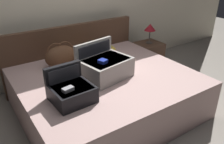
{
  "coord_description": "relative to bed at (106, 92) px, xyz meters",
  "views": [
    {
      "loc": [
        -1.4,
        -1.84,
        1.83
      ],
      "look_at": [
        0.0,
        0.26,
        0.6
      ],
      "focal_mm": 37.92,
      "sensor_mm": 36.0,
      "label": 1
    }
  ],
  "objects": [
    {
      "name": "hard_case_medium",
      "position": [
        -0.6,
        -0.28,
        0.36
      ],
      "size": [
        0.42,
        0.41,
        0.34
      ],
      "rotation": [
        0.0,
        0.0,
        0.05
      ],
      "color": "black",
      "rests_on": "bed"
    },
    {
      "name": "hard_case_large",
      "position": [
        -0.03,
        -0.03,
        0.39
      ],
      "size": [
        0.65,
        0.55,
        0.41
      ],
      "rotation": [
        0.0,
        0.0,
        0.19
      ],
      "color": "gray",
      "rests_on": "bed"
    },
    {
      "name": "bed",
      "position": [
        0.0,
        0.0,
        0.0
      ],
      "size": [
        2.09,
        1.85,
        0.5
      ],
      "primitive_type": "cube",
      "color": "#BC9993",
      "rests_on": "ground"
    },
    {
      "name": "headboard",
      "position": [
        0.0,
        0.97,
        0.21
      ],
      "size": [
        2.13,
        0.08,
        0.93
      ],
      "primitive_type": "cube",
      "color": "#4C3323",
      "rests_on": "ground"
    },
    {
      "name": "ground_plane",
      "position": [
        0.0,
        -0.4,
        -0.25
      ],
      "size": [
        12.0,
        12.0,
        0.0
      ],
      "primitive_type": "plane",
      "color": "gray"
    },
    {
      "name": "pillow_near_headboard",
      "position": [
        0.22,
        0.46,
        0.36
      ],
      "size": [
        0.5,
        0.35,
        0.21
      ],
      "primitive_type": "ellipsoid",
      "rotation": [
        0.0,
        0.0,
        0.09
      ],
      "color": "gold",
      "rests_on": "bed"
    },
    {
      "name": "duffel_bag",
      "position": [
        -0.36,
        0.55,
        0.4
      ],
      "size": [
        0.43,
        0.23,
        0.34
      ],
      "rotation": [
        0.0,
        0.0,
        -0.01
      ],
      "color": "brown",
      "rests_on": "bed"
    },
    {
      "name": "table_lamp",
      "position": [
        1.33,
        0.68,
        0.49
      ],
      "size": [
        0.19,
        0.19,
        0.34
      ],
      "color": "#3F3833",
      "rests_on": "nightstand"
    },
    {
      "name": "nightstand",
      "position": [
        1.33,
        0.68,
        -0.01
      ],
      "size": [
        0.44,
        0.4,
        0.48
      ],
      "primitive_type": "cube",
      "color": "#4C3323",
      "rests_on": "ground"
    }
  ]
}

